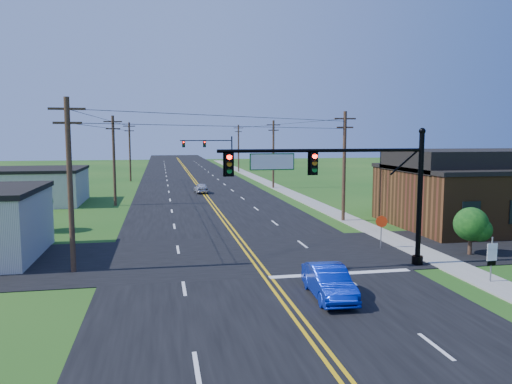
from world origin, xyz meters
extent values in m
plane|color=#164513|center=(0.00, 0.00, 0.00)|extent=(260.00, 260.00, 0.00)
cube|color=black|center=(0.00, 50.00, 0.02)|extent=(16.00, 220.00, 0.04)
cube|color=black|center=(0.00, 12.00, 0.02)|extent=(70.00, 10.00, 0.04)
cube|color=gray|center=(10.50, 40.00, 0.04)|extent=(2.00, 160.00, 0.08)
cylinder|color=black|center=(8.80, 8.00, 3.60)|extent=(0.28, 0.28, 7.20)
cylinder|color=black|center=(8.80, 8.00, 0.25)|extent=(0.60, 0.60, 0.50)
sphere|color=black|center=(8.80, 8.00, 7.30)|extent=(0.36, 0.36, 0.36)
cylinder|color=black|center=(3.30, 8.00, 6.30)|extent=(11.00, 0.18, 0.18)
cube|color=#045113|center=(0.60, 8.00, 5.75)|extent=(2.30, 0.06, 0.85)
cylinder|color=black|center=(8.80, 80.00, 3.60)|extent=(0.28, 0.28, 7.20)
cylinder|color=black|center=(8.80, 80.00, 0.25)|extent=(0.60, 0.60, 0.50)
sphere|color=black|center=(8.80, 80.00, 7.30)|extent=(0.36, 0.36, 0.36)
cylinder|color=black|center=(3.80, 80.00, 6.00)|extent=(10.00, 0.18, 0.18)
cube|color=#045113|center=(0.60, 80.00, 5.45)|extent=(2.30, 0.06, 0.85)
cube|color=#573619|center=(20.00, 18.00, 2.20)|extent=(14.00, 11.00, 4.40)
cube|color=black|center=(20.00, 18.00, 4.55)|extent=(14.20, 11.20, 0.30)
cube|color=beige|center=(-19.00, 38.00, 1.70)|extent=(12.00, 9.00, 3.40)
cube|color=black|center=(-19.00, 38.00, 3.55)|extent=(12.20, 9.20, 0.30)
cylinder|color=#3D281C|center=(-9.50, 10.00, 4.50)|extent=(0.28, 0.28, 9.00)
cube|color=#3D281C|center=(-9.50, 10.00, 8.40)|extent=(1.80, 0.12, 0.12)
cube|color=#3D281C|center=(-9.50, 10.00, 7.70)|extent=(1.40, 0.12, 0.12)
cylinder|color=#3D281C|center=(-9.50, 35.00, 4.50)|extent=(0.28, 0.28, 9.00)
cube|color=#3D281C|center=(-9.50, 35.00, 8.40)|extent=(1.80, 0.12, 0.12)
cube|color=#3D281C|center=(-9.50, 35.00, 7.70)|extent=(1.40, 0.12, 0.12)
cylinder|color=#3D281C|center=(-9.50, 62.00, 4.50)|extent=(0.28, 0.28, 9.00)
cube|color=#3D281C|center=(-9.50, 62.00, 8.40)|extent=(1.80, 0.12, 0.12)
cube|color=#3D281C|center=(-9.50, 62.00, 7.70)|extent=(1.40, 0.12, 0.12)
cylinder|color=#3D281C|center=(9.80, 22.00, 4.50)|extent=(0.28, 0.28, 9.00)
cube|color=#3D281C|center=(9.80, 22.00, 8.40)|extent=(1.80, 0.12, 0.12)
cube|color=#3D281C|center=(9.80, 22.00, 7.70)|extent=(1.40, 0.12, 0.12)
cylinder|color=#3D281C|center=(9.80, 48.00, 4.50)|extent=(0.28, 0.28, 9.00)
cube|color=#3D281C|center=(9.80, 48.00, 8.40)|extent=(1.80, 0.12, 0.12)
cube|color=#3D281C|center=(9.80, 48.00, 7.70)|extent=(1.40, 0.12, 0.12)
cylinder|color=#3D281C|center=(9.80, 78.00, 4.50)|extent=(0.28, 0.28, 9.00)
cube|color=#3D281C|center=(9.80, 78.00, 8.40)|extent=(1.80, 0.12, 0.12)
cube|color=#3D281C|center=(9.80, 78.00, 7.70)|extent=(1.40, 0.12, 0.12)
cylinder|color=#3D281C|center=(16.00, 26.00, 0.92)|extent=(0.24, 0.24, 1.85)
sphere|color=#0E3B10|center=(16.00, 26.00, 2.60)|extent=(3.00, 3.00, 3.00)
cylinder|color=#3D281C|center=(13.00, 9.50, 0.66)|extent=(0.24, 0.24, 1.32)
sphere|color=#0E3B10|center=(13.00, 9.50, 1.86)|extent=(2.00, 2.00, 2.00)
cylinder|color=#3D281C|center=(-14.00, 22.00, 0.77)|extent=(0.24, 0.24, 1.54)
sphere|color=#0E3B10|center=(-14.00, 22.00, 2.17)|extent=(2.40, 2.40, 2.40)
imported|color=#0720A7|center=(2.14, 3.52, 0.70)|extent=(1.67, 4.31, 1.40)
imported|color=silver|center=(-0.14, 44.08, 0.60)|extent=(1.59, 3.61, 1.21)
cylinder|color=slate|center=(10.56, 4.24, 1.13)|extent=(0.08, 0.08, 2.25)
cube|color=white|center=(10.56, 4.21, 1.79)|extent=(0.56, 0.07, 0.31)
cube|color=white|center=(10.56, 4.21, 1.38)|extent=(0.56, 0.07, 0.56)
cube|color=black|center=(10.56, 4.21, 0.97)|extent=(0.46, 0.07, 0.23)
cylinder|color=slate|center=(8.50, 12.00, 0.99)|extent=(0.08, 0.08, 1.97)
cylinder|color=red|center=(8.50, 11.97, 1.74)|extent=(0.72, 0.30, 0.75)
camera|label=1|loc=(-4.95, -16.60, 7.11)|focal=35.00mm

